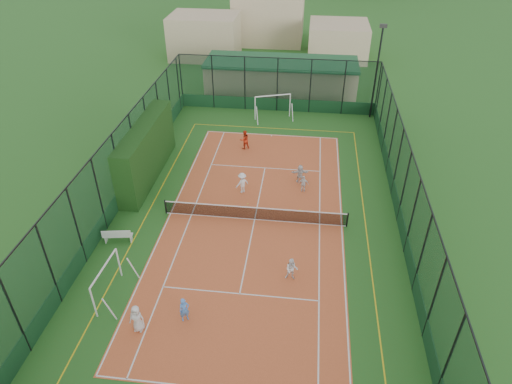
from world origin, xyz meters
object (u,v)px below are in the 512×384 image
child_far_back (300,174)px  child_far_left (242,183)px  futsal_goal_near (107,282)px  child_near_left (137,318)px  floodlight_ne (376,73)px  clubhouse (281,76)px  child_near_right (292,269)px  futsal_goal_far (273,107)px  coach (245,140)px  white_bench (118,235)px  child_far_right (304,184)px  child_near_mid (184,310)px

child_far_back → child_far_left: bearing=16.0°
futsal_goal_near → child_near_left: futsal_goal_near is taller
child_far_left → floodlight_ne: bearing=-165.8°
clubhouse → child_far_left: (-1.23, -19.00, -0.81)m
child_near_right → child_far_back: bearing=91.1°
futsal_goal_far → coach: bearing=-125.0°
white_bench → child_far_right: 12.66m
child_far_left → child_near_mid: bearing=44.2°
white_bench → child_far_left: 8.95m
child_near_mid → child_far_left: size_ratio=0.90×
clubhouse → white_bench: 26.28m
white_bench → futsal_goal_far: futsal_goal_far is taller
white_bench → child_far_back: size_ratio=1.28×
white_bench → futsal_goal_far: size_ratio=0.51×
coach → child_near_mid: bearing=58.4°
child_far_back → child_near_left: bearing=54.1°
white_bench → coach: (5.85, 12.33, 0.32)m
child_near_right → child_far_left: size_ratio=0.90×
child_near_left → child_far_left: 12.65m
child_near_right → child_near_left: bearing=-147.4°
child_far_left → child_far_back: bearing=165.1°
floodlight_ne → coach: (-10.55, -7.35, -3.33)m
child_near_left → child_near_mid: bearing=25.2°
futsal_goal_far → child_near_mid: (-2.13, -23.70, -0.38)m
white_bench → child_far_right: (10.76, 6.68, 0.14)m
white_bench → child_near_mid: 7.58m
futsal_goal_near → futsal_goal_far: bearing=-12.5°
child_far_right → white_bench: bearing=35.7°
futsal_goal_near → child_near_right: (9.29, 2.31, -0.27)m
futsal_goal_near → child_near_left: bearing=-127.8°
child_far_right → futsal_goal_far: bearing=-70.9°
clubhouse → coach: 12.92m
futsal_goal_near → child_near_right: 9.58m
child_near_right → child_far_right: child_near_right is taller
futsal_goal_near → coach: futsal_goal_near is taller
child_near_mid → child_near_right: bearing=2.3°
child_near_right → white_bench: bearing=171.2°
child_near_mid → child_near_right: (4.99, 3.42, -0.00)m
floodlight_ne → child_far_left: floodlight_ne is taller
floodlight_ne → white_bench: bearing=-129.8°
white_bench → futsal_goal_near: bearing=-84.5°
child_near_mid → child_far_right: child_near_mid is taller
child_near_left → child_far_back: child_near_left is taller
coach → floodlight_ne: bearing=-175.4°
child_near_mid → child_far_back: child_near_mid is taller
child_far_left → child_far_right: size_ratio=1.24×
futsal_goal_near → child_far_back: (9.35, 12.10, -0.28)m
child_far_right → floodlight_ne: bearing=-109.7°
child_near_mid → child_near_right: 6.05m
clubhouse → floodlight_ne: bearing=-32.1°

